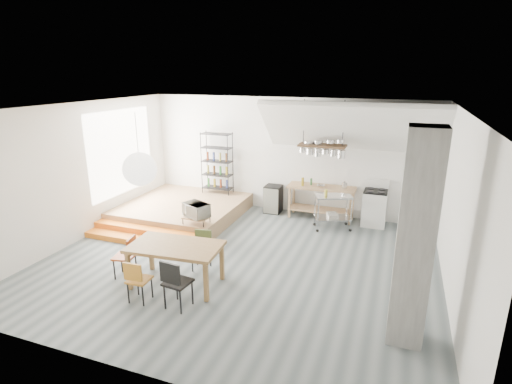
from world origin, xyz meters
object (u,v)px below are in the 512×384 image
at_px(rolling_cart, 333,207).
at_px(stove, 374,207).
at_px(dining_table, 175,249).
at_px(mini_fridge, 273,199).

bearing_deg(rolling_cart, stove, 11.15).
distance_m(dining_table, mini_fridge, 4.51).
height_order(stove, rolling_cart, stove).
xyz_separation_m(stove, mini_fridge, (-2.77, 0.04, -0.09)).
xyz_separation_m(stove, rolling_cart, (-0.97, -0.64, 0.10)).
distance_m(stove, rolling_cart, 1.17).
distance_m(stove, mini_fridge, 2.77).
height_order(stove, dining_table, stove).
relative_size(dining_table, mini_fridge, 2.25).
bearing_deg(mini_fridge, rolling_cart, -20.80).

